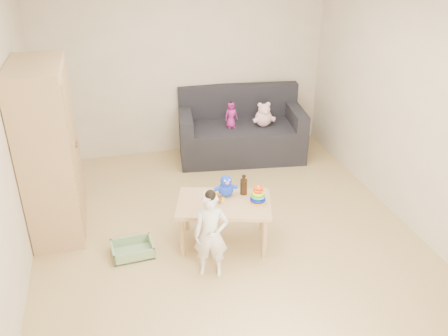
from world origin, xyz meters
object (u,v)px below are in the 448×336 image
object	(u,v)px
wardrobe	(49,151)
play_table	(224,223)
toddler	(211,235)
sofa	(241,141)

from	to	relation	value
wardrobe	play_table	bearing A→B (deg)	-24.12
wardrobe	play_table	xyz separation A→B (m)	(1.67, -0.75, -0.67)
wardrobe	play_table	distance (m)	1.95
wardrobe	toddler	distance (m)	1.93
wardrobe	sofa	xyz separation A→B (m)	(2.43, 1.24, -0.67)
wardrobe	sofa	size ratio (longest dim) A/B	1.06
play_table	toddler	distance (m)	0.53
sofa	wardrobe	bearing A→B (deg)	-145.68
sofa	toddler	world-z (taller)	toddler
toddler	wardrobe	bearing A→B (deg)	157.39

